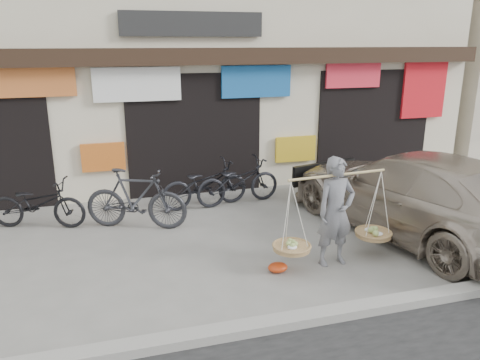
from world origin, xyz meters
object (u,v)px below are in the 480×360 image
object	(u,v)px
street_vendor	(335,216)
bike_0	(38,204)
bike_3	(205,184)
suv	(413,193)
bike_2	(238,181)
bike_1	(136,199)

from	to	relation	value
street_vendor	bike_0	distance (m)	5.43
bike_3	suv	bearing A→B (deg)	-134.54
street_vendor	bike_2	size ratio (longest dim) A/B	1.08
bike_2	suv	bearing A→B (deg)	-141.46
bike_3	bike_2	bearing A→B (deg)	-98.51
street_vendor	bike_3	world-z (taller)	street_vendor
street_vendor	bike_0	world-z (taller)	street_vendor
bike_0	bike_2	size ratio (longest dim) A/B	0.95
bike_1	bike_2	xyz separation A→B (m)	(2.19, 0.80, -0.08)
street_vendor	bike_1	bearing A→B (deg)	136.23
bike_0	suv	xyz separation A→B (m)	(6.52, -2.14, 0.28)
street_vendor	bike_3	distance (m)	3.44
bike_2	suv	distance (m)	3.53
bike_1	bike_0	bearing A→B (deg)	95.11
bike_2	bike_3	size ratio (longest dim) A/B	1.00
bike_0	bike_3	size ratio (longest dim) A/B	0.95
bike_2	street_vendor	bearing A→B (deg)	-176.68
bike_2	bike_3	world-z (taller)	same
bike_2	bike_1	bearing A→B (deg)	101.67
bike_0	bike_3	bearing A→B (deg)	-67.51
street_vendor	bike_0	xyz separation A→B (m)	(-4.60, 2.88, -0.33)
bike_0	bike_1	distance (m)	1.84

